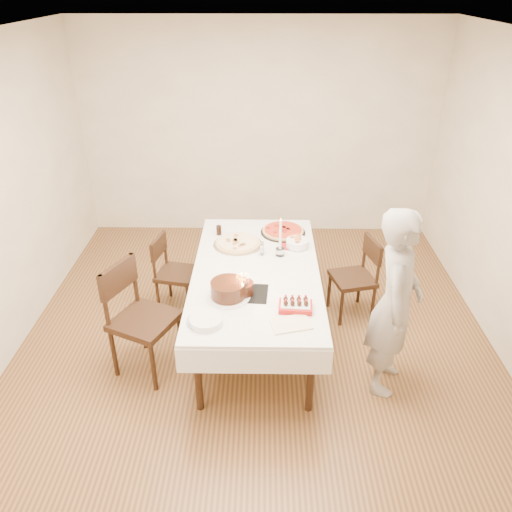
{
  "coord_description": "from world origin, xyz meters",
  "views": [
    {
      "loc": [
        0.05,
        -3.75,
        3.08
      ],
      "look_at": [
        -0.01,
        0.12,
        0.9
      ],
      "focal_mm": 35.0,
      "sensor_mm": 36.0,
      "label": 1
    }
  ],
  "objects_px": {
    "chair_right_savory": "(353,279)",
    "pizza_white": "(238,243)",
    "pizza_pepperoni": "(283,231)",
    "pasta_bowl": "(297,243)",
    "dining_table": "(256,304)",
    "birthday_cake": "(243,284)",
    "chair_left_savory": "(177,274)",
    "cola_glass": "(219,230)",
    "strawberry_box": "(296,306)",
    "layer_cake": "(228,290)",
    "chair_left_dessert": "(145,321)",
    "taper_candle": "(280,237)",
    "person": "(395,303)"
  },
  "relations": [
    {
      "from": "person",
      "to": "pasta_bowl",
      "type": "xyz_separation_m",
      "value": [
        -0.71,
        1.05,
        -0.02
      ]
    },
    {
      "from": "person",
      "to": "birthday_cake",
      "type": "bearing_deg",
      "value": 97.87
    },
    {
      "from": "dining_table",
      "to": "pizza_white",
      "type": "xyz_separation_m",
      "value": [
        -0.19,
        0.48,
        0.4
      ]
    },
    {
      "from": "pizza_pepperoni",
      "to": "birthday_cake",
      "type": "height_order",
      "value": "birthday_cake"
    },
    {
      "from": "layer_cake",
      "to": "birthday_cake",
      "type": "relative_size",
      "value": 2.07
    },
    {
      "from": "chair_right_savory",
      "to": "pizza_white",
      "type": "xyz_separation_m",
      "value": [
        -1.15,
        0.09,
        0.35
      ]
    },
    {
      "from": "pizza_pepperoni",
      "to": "taper_candle",
      "type": "relative_size",
      "value": 1.17
    },
    {
      "from": "chair_left_savory",
      "to": "chair_left_dessert",
      "type": "distance_m",
      "value": 0.97
    },
    {
      "from": "chair_left_dessert",
      "to": "pasta_bowl",
      "type": "relative_size",
      "value": 4.7
    },
    {
      "from": "dining_table",
      "to": "pizza_white",
      "type": "relative_size",
      "value": 4.4
    },
    {
      "from": "taper_candle",
      "to": "chair_left_savory",
      "type": "bearing_deg",
      "value": 168.42
    },
    {
      "from": "chair_left_dessert",
      "to": "layer_cake",
      "type": "distance_m",
      "value": 0.78
    },
    {
      "from": "pizza_pepperoni",
      "to": "layer_cake",
      "type": "height_order",
      "value": "layer_cake"
    },
    {
      "from": "chair_left_dessert",
      "to": "strawberry_box",
      "type": "xyz_separation_m",
      "value": [
        1.27,
        -0.14,
        0.27
      ]
    },
    {
      "from": "dining_table",
      "to": "layer_cake",
      "type": "height_order",
      "value": "layer_cake"
    },
    {
      "from": "pizza_white",
      "to": "birthday_cake",
      "type": "bearing_deg",
      "value": -84.57
    },
    {
      "from": "chair_right_savory",
      "to": "person",
      "type": "height_order",
      "value": "person"
    },
    {
      "from": "pasta_bowl",
      "to": "cola_glass",
      "type": "bearing_deg",
      "value": 161.83
    },
    {
      "from": "chair_left_dessert",
      "to": "layer_cake",
      "type": "xyz_separation_m",
      "value": [
        0.72,
        0.03,
        0.31
      ]
    },
    {
      "from": "pizza_pepperoni",
      "to": "cola_glass",
      "type": "relative_size",
      "value": 4.65
    },
    {
      "from": "dining_table",
      "to": "chair_left_dessert",
      "type": "distance_m",
      "value": 1.06
    },
    {
      "from": "cola_glass",
      "to": "birthday_cake",
      "type": "relative_size",
      "value": 0.56
    },
    {
      "from": "layer_cake",
      "to": "strawberry_box",
      "type": "height_order",
      "value": "layer_cake"
    },
    {
      "from": "pizza_white",
      "to": "pasta_bowl",
      "type": "xyz_separation_m",
      "value": [
        0.58,
        -0.03,
        0.02
      ]
    },
    {
      "from": "pizza_white",
      "to": "cola_glass",
      "type": "distance_m",
      "value": 0.31
    },
    {
      "from": "person",
      "to": "chair_left_savory",
      "type": "bearing_deg",
      "value": 78.26
    },
    {
      "from": "dining_table",
      "to": "chair_left_dessert",
      "type": "height_order",
      "value": "chair_left_dessert"
    },
    {
      "from": "chair_right_savory",
      "to": "strawberry_box",
      "type": "distance_m",
      "value": 1.23
    },
    {
      "from": "chair_left_savory",
      "to": "person",
      "type": "bearing_deg",
      "value": 162.36
    },
    {
      "from": "chair_right_savory",
      "to": "chair_left_dessert",
      "type": "distance_m",
      "value": 2.09
    },
    {
      "from": "chair_left_dessert",
      "to": "birthday_cake",
      "type": "bearing_deg",
      "value": -150.37
    },
    {
      "from": "chair_right_savory",
      "to": "person",
      "type": "relative_size",
      "value": 0.52
    },
    {
      "from": "taper_candle",
      "to": "strawberry_box",
      "type": "bearing_deg",
      "value": -83.47
    },
    {
      "from": "dining_table",
      "to": "birthday_cake",
      "type": "xyz_separation_m",
      "value": [
        -0.1,
        -0.39,
        0.47
      ]
    },
    {
      "from": "cola_glass",
      "to": "person",
      "type": "bearing_deg",
      "value": -41.02
    },
    {
      "from": "pizza_pepperoni",
      "to": "strawberry_box",
      "type": "bearing_deg",
      "value": -87.65
    },
    {
      "from": "chair_left_dessert",
      "to": "pasta_bowl",
      "type": "distance_m",
      "value": 1.64
    },
    {
      "from": "strawberry_box",
      "to": "layer_cake",
      "type": "bearing_deg",
      "value": 163.28
    },
    {
      "from": "layer_cake",
      "to": "birthday_cake",
      "type": "distance_m",
      "value": 0.13
    },
    {
      "from": "pizza_white",
      "to": "birthday_cake",
      "type": "relative_size",
      "value": 2.73
    },
    {
      "from": "pizza_pepperoni",
      "to": "pasta_bowl",
      "type": "height_order",
      "value": "pasta_bowl"
    },
    {
      "from": "chair_left_dessert",
      "to": "cola_glass",
      "type": "height_order",
      "value": "chair_left_dessert"
    },
    {
      "from": "chair_left_dessert",
      "to": "pizza_white",
      "type": "height_order",
      "value": "chair_left_dessert"
    },
    {
      "from": "pizza_pepperoni",
      "to": "chair_left_savory",
      "type": "bearing_deg",
      "value": -166.39
    },
    {
      "from": "chair_left_savory",
      "to": "person",
      "type": "xyz_separation_m",
      "value": [
        1.93,
        -1.09,
        0.41
      ]
    },
    {
      "from": "person",
      "to": "pasta_bowl",
      "type": "bearing_deg",
      "value": 52.02
    },
    {
      "from": "pizza_pepperoni",
      "to": "pasta_bowl",
      "type": "relative_size",
      "value": 2.1
    },
    {
      "from": "chair_right_savory",
      "to": "strawberry_box",
      "type": "bearing_deg",
      "value": -137.17
    },
    {
      "from": "birthday_cake",
      "to": "strawberry_box",
      "type": "xyz_separation_m",
      "value": [
        0.43,
        -0.21,
        -0.06
      ]
    },
    {
      "from": "chair_right_savory",
      "to": "pasta_bowl",
      "type": "relative_size",
      "value": 3.87
    }
  ]
}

